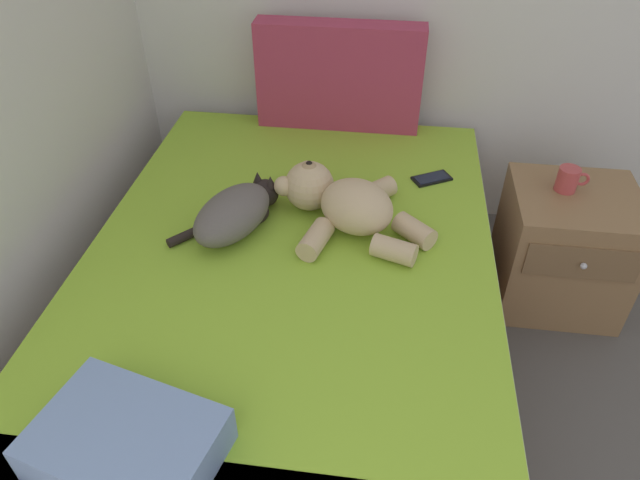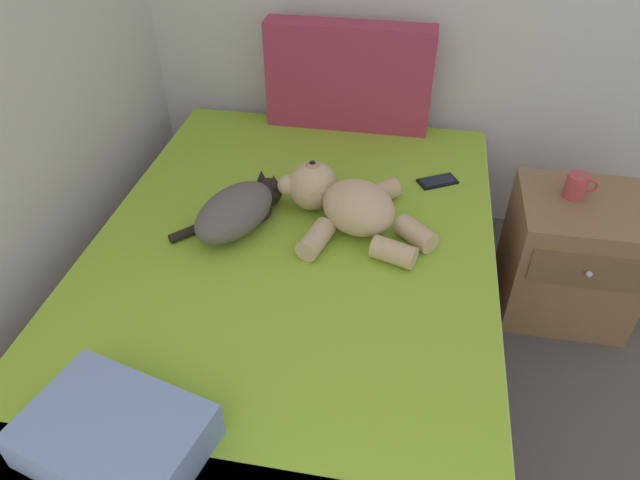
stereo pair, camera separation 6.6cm
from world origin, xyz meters
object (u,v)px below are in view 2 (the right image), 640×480
at_px(nightstand, 570,256).
at_px(mug, 577,186).
at_px(bed, 289,318).
at_px(patterned_cushion, 349,77).
at_px(cat, 238,210).
at_px(throw_pillow, 115,436).
at_px(cell_phone, 438,181).
at_px(teddy_bear, 345,203).

bearing_deg(nightstand, mug, 143.00).
relative_size(bed, nightstand, 4.07).
bearing_deg(bed, patterned_cushion, 86.26).
height_order(bed, patterned_cushion, patterned_cushion).
bearing_deg(patterned_cushion, cat, -107.91).
relative_size(cat, throw_pillow, 1.05).
bearing_deg(patterned_cushion, cell_phone, -44.52).
distance_m(cat, cell_phone, 0.79).
distance_m(patterned_cushion, mug, 1.01).
height_order(patterned_cushion, teddy_bear, patterned_cushion).
bearing_deg(teddy_bear, patterned_cushion, 97.32).
height_order(teddy_bear, cell_phone, teddy_bear).
relative_size(teddy_bear, mug, 4.79).
xyz_separation_m(patterned_cushion, cat, (-0.26, -0.81, -0.15)).
bearing_deg(nightstand, patterned_cushion, 156.42).
distance_m(bed, nightstand, 1.16).
distance_m(bed, cell_phone, 0.78).
relative_size(teddy_bear, throw_pillow, 1.44).
xyz_separation_m(teddy_bear, cell_phone, (0.32, 0.31, -0.08)).
bearing_deg(cell_phone, bed, -130.31).
bearing_deg(patterned_cushion, mug, -22.75).
bearing_deg(cell_phone, throw_pillow, -118.80).
distance_m(teddy_bear, throw_pillow, 1.04).
distance_m(teddy_bear, cell_phone, 0.45).
relative_size(bed, throw_pillow, 5.20).
relative_size(patterned_cushion, teddy_bear, 1.22).
relative_size(cat, cell_phone, 2.55).
bearing_deg(mug, bed, -149.63).
bearing_deg(cat, teddy_bear, 14.61).
bearing_deg(teddy_bear, bed, -122.47).
bearing_deg(teddy_bear, cell_phone, 44.64).
relative_size(teddy_bear, cell_phone, 3.50).
bearing_deg(cell_phone, nightstand, -2.02).
relative_size(patterned_cushion, cat, 1.68).
height_order(cat, teddy_bear, teddy_bear).
xyz_separation_m(bed, patterned_cushion, (0.06, 0.96, 0.49)).
relative_size(cell_phone, throw_pillow, 0.41).
height_order(patterned_cushion, cat, patterned_cushion).
bearing_deg(throw_pillow, nightstand, 44.95).
relative_size(cat, teddy_bear, 0.73).
bearing_deg(patterned_cushion, teddy_bear, -82.68).
distance_m(cat, mug, 1.25).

